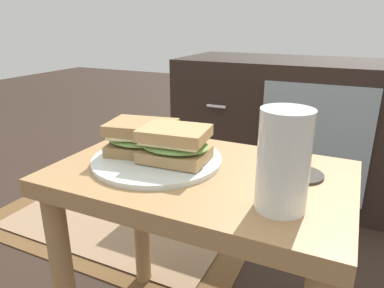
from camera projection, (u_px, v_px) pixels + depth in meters
The scene contains 8 objects.
side_table at pixel (200, 211), 0.71m from camera, with size 0.56×0.36×0.46m.
tv_cabinet at pixel (291, 127), 1.53m from camera, with size 0.96×0.46×0.58m.
area_rug at pixel (123, 219), 1.36m from camera, with size 1.01×0.62×0.01m.
plate at pixel (158, 159), 0.72m from camera, with size 0.26×0.26×0.01m, color silver.
sandwich_front at pixel (142, 138), 0.73m from camera, with size 0.16×0.14×0.07m.
sandwich_back at pixel (174, 144), 0.68m from camera, with size 0.14×0.11×0.07m.
beer_glass at pixel (283, 162), 0.51m from camera, with size 0.08×0.08×0.16m.
coaster at pixel (300, 174), 0.65m from camera, with size 0.09×0.09×0.01m, color #332D28.
Camera 1 is at (0.25, -0.57, 0.73)m, focal length 32.85 mm.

